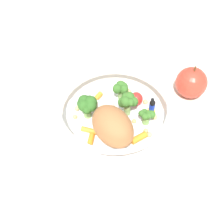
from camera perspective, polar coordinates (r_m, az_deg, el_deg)
ground_plane at (r=0.65m, az=0.49°, el=-2.42°), size 2.40×2.40×0.00m
food_container at (r=0.62m, az=-0.13°, el=-0.37°), size 0.22×0.22×0.08m
loose_apple at (r=0.70m, az=13.74°, el=5.15°), size 0.07×0.07×0.08m
folded_napkin at (r=0.59m, az=-15.54°, el=-12.81°), size 0.18×0.16×0.01m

